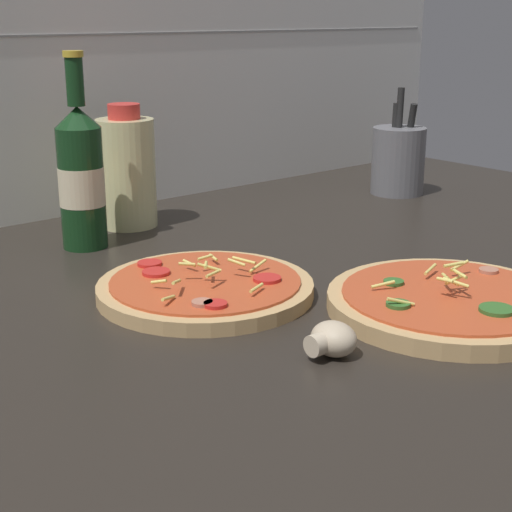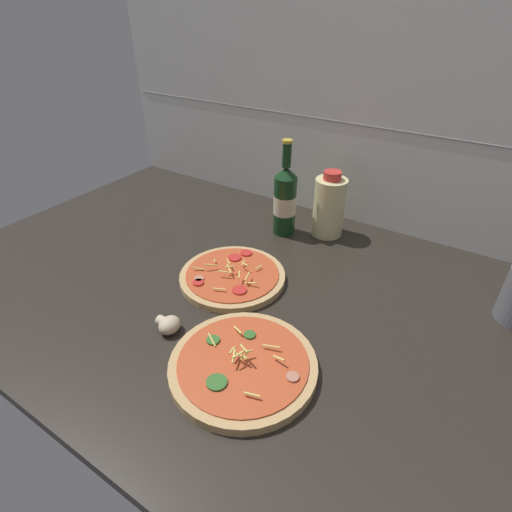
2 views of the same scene
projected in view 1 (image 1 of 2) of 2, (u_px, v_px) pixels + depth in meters
counter_slab at (280, 291)px, 94.09cm from camera, size 160.00×90.00×2.50cm
tile_backsplash at (84, 34)px, 118.89cm from camera, size 160.00×1.13×60.00cm
pizza_near at (450, 302)px, 83.91cm from camera, size 26.32×26.32×5.52cm
pizza_far at (205, 288)px, 88.66cm from camera, size 24.55×24.55×4.23cm
beer_bottle at (81, 176)px, 104.53cm from camera, size 6.15×6.15×26.08cm
oil_bottle at (127, 171)px, 115.62cm from camera, size 8.51×8.51×18.14cm
mushroom_left at (332, 339)px, 72.93cm from camera, size 4.93×4.70×3.29cm
utensil_crock at (398, 159)px, 137.30cm from camera, size 9.25×9.25×18.43cm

